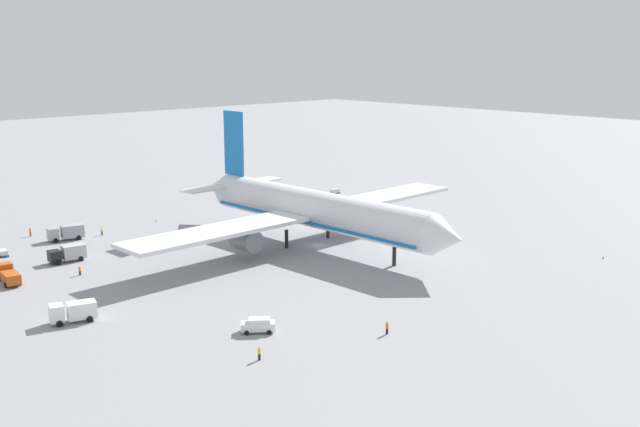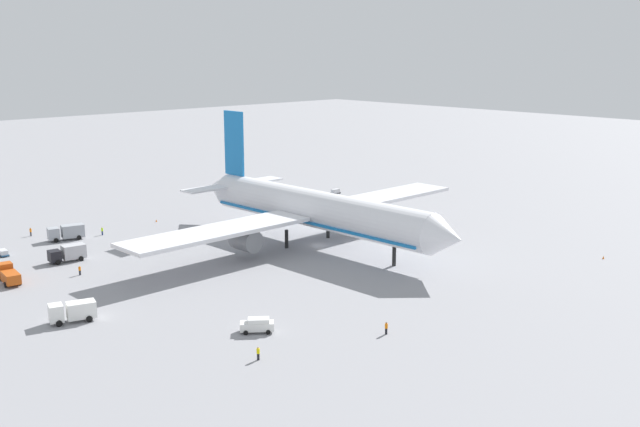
# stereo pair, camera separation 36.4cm
# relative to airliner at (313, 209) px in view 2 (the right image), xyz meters

# --- Properties ---
(ground_plane) EXTENTS (600.00, 600.00, 0.00)m
(ground_plane) POSITION_rel_airliner_xyz_m (1.20, 0.07, -6.95)
(ground_plane) COLOR gray
(airliner) EXTENTS (68.07, 79.92, 24.41)m
(airliner) POSITION_rel_airliner_xyz_m (0.00, 0.00, 0.00)
(airliner) COLOR white
(airliner) RESTS_ON ground
(service_truck_0) EXTENTS (3.92, 7.24, 2.94)m
(service_truck_0) POSITION_rel_airliner_xyz_m (-36.21, -33.39, -5.32)
(service_truck_0) COLOR #999EA5
(service_truck_0) RESTS_ON ground
(service_truck_1) EXTENTS (7.09, 3.17, 2.79)m
(service_truck_1) POSITION_rel_airliner_xyz_m (-16.25, -52.58, -5.58)
(service_truck_1) COLOR #BF4C14
(service_truck_1) RESTS_ON ground
(service_truck_2) EXTENTS (3.21, 6.59, 2.89)m
(service_truck_2) POSITION_rel_airliner_xyz_m (-21.39, -39.95, -5.39)
(service_truck_2) COLOR black
(service_truck_2) RESTS_ON ground
(service_truck_3) EXTENTS (4.04, 6.66, 2.82)m
(service_truck_3) POSITION_rel_airliner_xyz_m (7.82, -52.89, -5.38)
(service_truck_3) COLOR white
(service_truck_3) RESTS_ON ground
(service_van) EXTENTS (4.30, 4.68, 1.97)m
(service_van) POSITION_rel_airliner_xyz_m (28.57, -36.62, -5.92)
(service_van) COLOR white
(service_van) RESTS_ON ground
(baggage_cart_0) EXTENTS (1.62, 3.31, 1.27)m
(baggage_cart_0) POSITION_rel_airliner_xyz_m (-33.73, 39.14, -6.25)
(baggage_cart_0) COLOR gray
(baggage_cart_0) RESTS_ON ground
(baggage_cart_2) EXTENTS (3.57, 1.77, 1.15)m
(baggage_cart_2) POSITION_rel_airliner_xyz_m (-33.09, -47.18, -6.31)
(baggage_cart_2) COLOR #26598C
(baggage_cart_2) RESTS_ON ground
(ground_worker_0) EXTENTS (0.56, 0.56, 1.64)m
(ground_worker_0) POSITION_rel_airliner_xyz_m (-12.16, -42.29, -6.12)
(ground_worker_0) COLOR black
(ground_worker_0) RESTS_ON ground
(ground_worker_1) EXTENTS (0.50, 0.50, 1.72)m
(ground_worker_1) POSITION_rel_airliner_xyz_m (40.95, -24.55, -6.08)
(ground_worker_1) COLOR black
(ground_worker_1) RESTS_ON ground
(ground_worker_2) EXTENTS (0.55, 0.55, 1.72)m
(ground_worker_2) POSITION_rel_airliner_xyz_m (35.81, -42.26, -6.07)
(ground_worker_2) COLOR black
(ground_worker_2) RESTS_ON ground
(ground_worker_3) EXTENTS (0.43, 0.43, 1.70)m
(ground_worker_3) POSITION_rel_airliner_xyz_m (-34.93, -26.46, -6.09)
(ground_worker_3) COLOR navy
(ground_worker_3) RESTS_ON ground
(ground_worker_4) EXTENTS (0.56, 0.56, 1.76)m
(ground_worker_4) POSITION_rel_airliner_xyz_m (-44.12, -37.45, -6.06)
(ground_worker_4) COLOR #3F3F47
(ground_worker_4) RESTS_ON ground
(traffic_cone_0) EXTENTS (0.36, 0.36, 0.55)m
(traffic_cone_0) POSITION_rel_airliner_xyz_m (-37.87, -12.08, -6.68)
(traffic_cone_0) COLOR orange
(traffic_cone_0) RESTS_ON ground
(traffic_cone_1) EXTENTS (0.36, 0.36, 0.55)m
(traffic_cone_1) POSITION_rel_airliner_xyz_m (-40.89, 30.23, -6.68)
(traffic_cone_1) COLOR orange
(traffic_cone_1) RESTS_ON ground
(traffic_cone_2) EXTENTS (0.36, 0.36, 0.55)m
(traffic_cone_2) POSITION_rel_airliner_xyz_m (43.66, 31.42, -6.68)
(traffic_cone_2) COLOR orange
(traffic_cone_2) RESTS_ON ground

